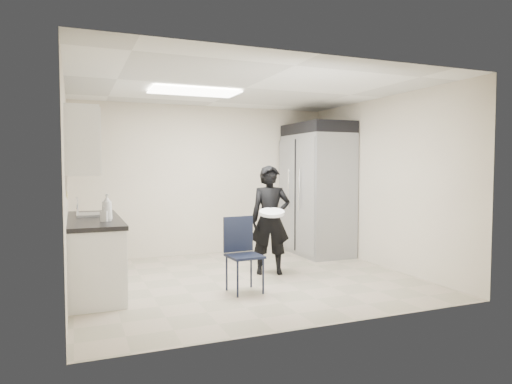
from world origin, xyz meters
name	(u,v)px	position (x,y,z in m)	size (l,w,h in m)	color
floor	(246,279)	(0.00, 0.00, 0.00)	(4.50, 4.50, 0.00)	tan
ceiling	(245,88)	(0.00, 0.00, 2.60)	(4.50, 4.50, 0.00)	silver
back_wall	(206,180)	(0.00, 2.00, 1.30)	(4.50, 4.50, 0.00)	beige
left_wall	(66,188)	(-2.25, 0.00, 1.30)	(4.00, 4.00, 0.00)	beige
right_wall	(382,182)	(2.25, 0.00, 1.30)	(4.00, 4.00, 0.00)	beige
ceiling_panel	(194,92)	(-0.60, 0.40, 2.57)	(1.20, 0.60, 0.02)	white
lower_counter	(94,256)	(-1.95, 0.20, 0.43)	(0.60, 1.90, 0.86)	silver
countertop	(93,220)	(-1.95, 0.20, 0.89)	(0.64, 1.95, 0.05)	black
sink	(94,219)	(-1.93, 0.45, 0.87)	(0.42, 0.40, 0.14)	gray
faucet	(77,208)	(-2.13, 0.45, 1.02)	(0.02, 0.02, 0.24)	silver
upper_cabinets	(81,144)	(-2.08, 0.20, 1.83)	(0.35, 1.80, 0.75)	silver
towel_dispenser	(75,161)	(-2.14, 1.35, 1.62)	(0.22, 0.30, 0.35)	black
notice_sticker_left	(67,194)	(-2.24, 0.10, 1.22)	(0.00, 0.12, 0.07)	yellow
notice_sticker_right	(67,196)	(-2.24, 0.30, 1.18)	(0.00, 0.12, 0.07)	yellow
commercial_fridge	(317,194)	(1.83, 1.27, 1.05)	(0.80, 1.35, 2.10)	gray
fridge_compressor	(318,129)	(1.83, 1.27, 2.20)	(0.80, 1.35, 0.20)	black
folding_chair	(245,256)	(-0.24, -0.59, 0.45)	(0.40, 0.40, 0.90)	black
man_tuxedo	(270,220)	(0.45, 0.18, 0.78)	(0.57, 0.38, 1.56)	black
bucket_lid	(272,213)	(0.37, -0.05, 0.91)	(0.35, 0.35, 0.04)	white
soap_bottle_a	(107,207)	(-1.81, -0.22, 1.07)	(0.12, 0.12, 0.32)	white
soap_bottle_b	(105,214)	(-1.84, -0.25, 1.00)	(0.08, 0.08, 0.18)	silver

